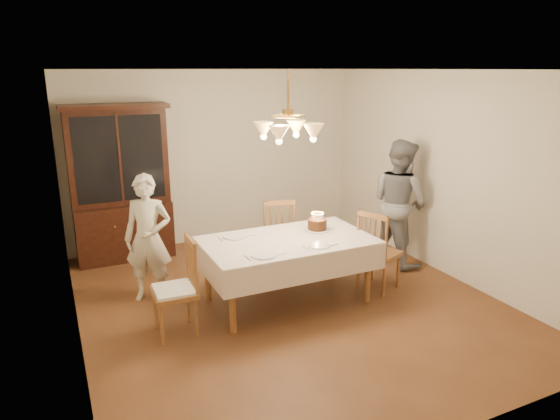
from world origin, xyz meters
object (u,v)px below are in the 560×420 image
china_hutch (121,186)px  birthday_cake (317,225)px  elderly_woman (148,239)px  dining_table (288,246)px  chair_far_side (277,238)px

china_hutch → birthday_cake: (1.94, -2.11, -0.22)m
elderly_woman → dining_table: bearing=0.5°
chair_far_side → elderly_woman: size_ratio=0.67×
dining_table → elderly_woman: 1.59m
birthday_cake → chair_far_side: bearing=102.3°
dining_table → elderly_woman: (-1.41, 0.73, 0.06)m
china_hutch → birthday_cake: size_ratio=7.20×
dining_table → chair_far_side: size_ratio=1.90×
china_hutch → elderly_woman: china_hutch is taller
china_hutch → chair_far_side: bearing=-36.8°
dining_table → birthday_cake: size_ratio=6.33×
china_hutch → chair_far_side: 2.29m
dining_table → birthday_cake: birthday_cake is taller
chair_far_side → china_hutch: bearing=143.2°
chair_far_side → elderly_woman: bearing=-173.4°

